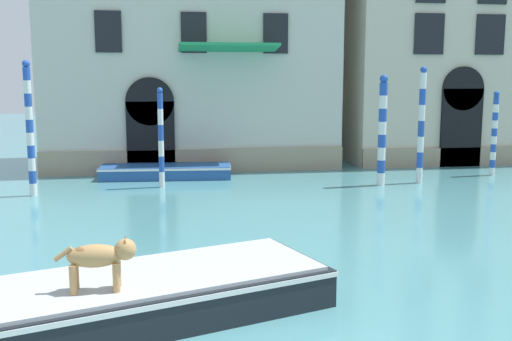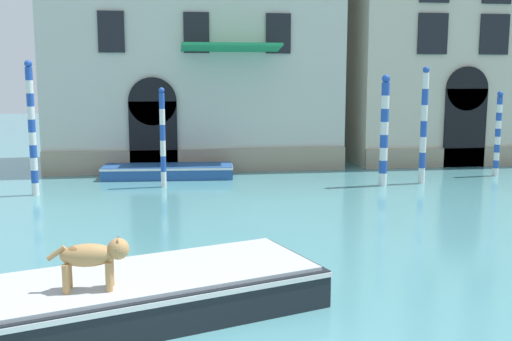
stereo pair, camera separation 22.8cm
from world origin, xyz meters
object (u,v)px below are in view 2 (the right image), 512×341
(boat_foreground, at_px, (67,305))
(boat_moored_near_palazzo, at_px, (168,171))
(dog_on_deck, at_px, (94,256))
(mooring_pole_5, at_px, (32,128))
(mooring_pole_4, at_px, (384,130))
(mooring_pole_2, at_px, (424,125))
(mooring_pole_3, at_px, (498,133))
(mooring_pole_0, at_px, (163,137))

(boat_foreground, height_order, boat_moored_near_palazzo, boat_foreground)
(dog_on_deck, bearing_deg, boat_moored_near_palazzo, 85.47)
(boat_foreground, distance_m, dog_on_deck, 0.99)
(boat_foreground, relative_size, mooring_pole_5, 1.95)
(boat_foreground, distance_m, mooring_pole_5, 11.37)
(mooring_pole_4, relative_size, mooring_pole_5, 0.90)
(dog_on_deck, xyz_separation_m, mooring_pole_5, (-3.19, 11.14, 0.97))
(boat_foreground, relative_size, mooring_pole_2, 2.02)
(mooring_pole_3, distance_m, mooring_pole_5, 16.86)
(mooring_pole_5, bearing_deg, boat_foreground, -75.90)
(mooring_pole_3, xyz_separation_m, mooring_pole_4, (-5.07, -1.42, 0.31))
(mooring_pole_5, bearing_deg, mooring_pole_3, 4.89)
(boat_foreground, bearing_deg, boat_moored_near_palazzo, 65.33)
(mooring_pole_3, bearing_deg, dog_on_deck, -137.25)
(boat_moored_near_palazzo, relative_size, mooring_pole_3, 1.52)
(mooring_pole_3, relative_size, mooring_pole_4, 0.84)
(boat_foreground, relative_size, dog_on_deck, 7.12)
(boat_foreground, height_order, mooring_pole_2, mooring_pole_2)
(mooring_pole_4, height_order, mooring_pole_5, mooring_pole_5)
(mooring_pole_0, bearing_deg, mooring_pole_2, -3.96)
(boat_moored_near_palazzo, bearing_deg, dog_on_deck, -90.44)
(boat_moored_near_palazzo, distance_m, mooring_pole_0, 2.43)
(mooring_pole_0, bearing_deg, mooring_pole_4, -6.51)
(mooring_pole_4, bearing_deg, boat_moored_near_palazzo, 159.49)
(boat_foreground, distance_m, mooring_pole_0, 11.93)
(mooring_pole_2, height_order, mooring_pole_5, mooring_pole_5)
(mooring_pole_3, distance_m, mooring_pole_4, 5.28)
(boat_moored_near_palazzo, distance_m, mooring_pole_2, 9.54)
(mooring_pole_3, relative_size, mooring_pole_5, 0.76)
(mooring_pole_2, distance_m, mooring_pole_4, 1.56)
(mooring_pole_0, distance_m, mooring_pole_4, 7.67)
(mooring_pole_5, bearing_deg, mooring_pole_2, 1.10)
(mooring_pole_3, bearing_deg, mooring_pole_0, -177.53)
(mooring_pole_0, relative_size, mooring_pole_4, 0.89)
(mooring_pole_4, xyz_separation_m, mooring_pole_5, (-11.72, -0.02, 0.22))
(dog_on_deck, height_order, mooring_pole_0, mooring_pole_0)
(dog_on_deck, relative_size, mooring_pole_4, 0.30)
(mooring_pole_4, distance_m, mooring_pole_5, 11.72)
(mooring_pole_0, bearing_deg, mooring_pole_5, -167.76)
(mooring_pole_5, bearing_deg, boat_moored_near_palazzo, 33.47)
(dog_on_deck, bearing_deg, mooring_pole_2, 48.36)
(dog_on_deck, bearing_deg, mooring_pole_3, 42.58)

